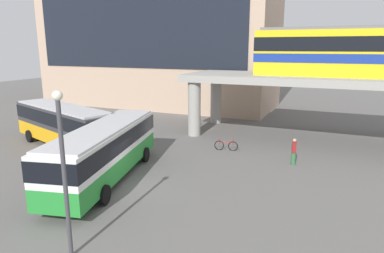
{
  "coord_description": "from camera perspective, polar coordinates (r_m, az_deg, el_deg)",
  "views": [
    {
      "loc": [
        10.42,
        -14.98,
        7.62
      ],
      "look_at": [
        1.13,
        6.45,
        2.2
      ],
      "focal_mm": 32.11,
      "sensor_mm": 36.0,
      "label": 1
    }
  ],
  "objects": [
    {
      "name": "bus_secondary",
      "position": [
        28.16,
        -20.59,
        0.68
      ],
      "size": [
        11.26,
        6.04,
        3.22
      ],
      "color": "orange",
      "rests_on": "ground_plane"
    },
    {
      "name": "pedestrian_at_kerb",
      "position": [
        23.64,
        16.53,
        -4.15
      ],
      "size": [
        0.34,
        0.44,
        1.78
      ],
      "color": "#33663F",
      "rests_on": "ground_plane"
    },
    {
      "name": "bicycle_red",
      "position": [
        26.07,
        5.68,
        -3.17
      ],
      "size": [
        1.77,
        0.37,
        1.04
      ],
      "color": "black",
      "rests_on": "ground_plane"
    },
    {
      "name": "lamp_post",
      "position": [
        12.88,
        -20.6,
        -5.64
      ],
      "size": [
        0.36,
        0.36,
        6.21
      ],
      "color": "#3F3F44",
      "rests_on": "ground_plane"
    },
    {
      "name": "bus_main",
      "position": [
        20.43,
        -14.23,
        -3.34
      ],
      "size": [
        5.01,
        11.33,
        3.22
      ],
      "color": "#268C33",
      "rests_on": "ground_plane"
    },
    {
      "name": "station_building",
      "position": [
        47.15,
        -5.65,
        15.48
      ],
      "size": [
        30.52,
        11.85,
        19.31
      ],
      "color": "tan",
      "rests_on": "ground_plane"
    },
    {
      "name": "ground_plane",
      "position": [
        28.11,
        0.75,
        -2.66
      ],
      "size": [
        120.0,
        120.0,
        0.0
      ],
      "primitive_type": "plane",
      "color": "#605E5B"
    }
  ]
}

